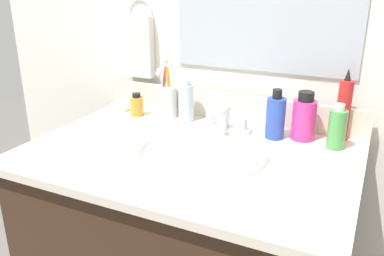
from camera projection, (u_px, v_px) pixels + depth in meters
countertop at (189, 155)px, 1.14m from camera, size 0.92×0.63×0.02m
backsplash at (227, 107)px, 1.38m from camera, size 0.92×0.02×0.09m
back_wall at (232, 133)px, 1.47m from camera, size 2.02×0.04×1.30m
towel_ring at (140, 13)px, 1.46m from camera, size 0.10×0.01×0.10m
hand_towel at (139, 47)px, 1.48m from camera, size 0.11×0.04×0.22m
sink_basin at (200, 162)px, 1.14m from camera, size 0.38×0.38×0.11m
faucet at (226, 122)px, 1.28m from camera, size 0.16×0.10×0.08m
bottle_soap_pink at (304, 118)px, 1.20m from camera, size 0.07×0.07×0.15m
bottle_spray_red at (344, 109)px, 1.19m from camera, size 0.04×0.04×0.22m
bottle_oil_amber at (137, 105)px, 1.42m from camera, size 0.05×0.05×0.08m
bottle_gel_clear at (186, 102)px, 1.36m from camera, size 0.05×0.05×0.14m
bottle_toner_green at (337, 129)px, 1.14m from camera, size 0.05×0.05×0.13m
bottle_shampoo_blue at (276, 117)px, 1.21m from camera, size 0.06×0.06×0.15m
cup_white_ceramic at (167, 100)px, 1.40m from camera, size 0.07×0.07×0.20m
soap_bar at (121, 107)px, 1.49m from camera, size 0.06×0.04×0.02m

